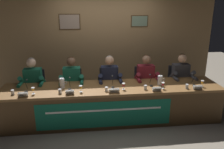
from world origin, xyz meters
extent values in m
plane|color=gray|center=(0.00, 0.00, 0.00)|extent=(12.00, 12.00, 0.00)
cube|color=#937047|center=(0.00, 1.55, 1.30)|extent=(5.55, 0.12, 2.60)
cube|color=#4C3319|center=(-0.86, 1.48, 1.87)|extent=(0.51, 0.02, 0.37)
cube|color=gray|center=(-0.86, 1.47, 1.87)|extent=(0.47, 0.01, 0.33)
cube|color=#4C3319|center=(0.86, 1.48, 1.87)|extent=(0.43, 0.02, 0.29)
cube|color=slate|center=(0.86, 1.47, 1.87)|extent=(0.39, 0.01, 0.25)
cube|color=brown|center=(0.00, 0.00, 0.70)|extent=(4.35, 0.87, 0.05)
cube|color=#4C341B|center=(0.00, -0.42, 0.34)|extent=(4.29, 0.04, 0.67)
cube|color=#4C341B|center=(-2.12, 0.00, 0.34)|extent=(0.08, 0.79, 0.67)
cube|color=#4C341B|center=(2.12, 0.00, 0.34)|extent=(0.08, 0.79, 0.67)
cube|color=#14664C|center=(-0.19, -0.44, 0.34)|extent=(2.50, 0.01, 0.52)
cube|color=white|center=(-0.19, -0.44, 0.43)|extent=(2.13, 0.00, 0.04)
cylinder|color=black|center=(-1.62, 0.54, 0.01)|extent=(0.44, 0.44, 0.02)
cylinder|color=black|center=(-1.62, 0.54, 0.23)|extent=(0.05, 0.05, 0.41)
cube|color=#232328|center=(-1.62, 0.54, 0.45)|extent=(0.44, 0.44, 0.03)
cube|color=#232328|center=(-1.62, 0.74, 0.69)|extent=(0.40, 0.05, 0.44)
cylinder|color=black|center=(-1.72, 0.19, 0.23)|extent=(0.10, 0.10, 0.47)
cylinder|color=black|center=(-1.52, 0.19, 0.23)|extent=(0.10, 0.10, 0.47)
cylinder|color=black|center=(-1.72, 0.34, 0.52)|extent=(0.13, 0.34, 0.13)
cylinder|color=black|center=(-1.52, 0.34, 0.52)|extent=(0.13, 0.34, 0.13)
cube|color=#196047|center=(-1.62, 0.51, 0.76)|extent=(0.36, 0.20, 0.48)
sphere|color=beige|center=(-1.62, 0.49, 1.13)|extent=(0.19, 0.19, 0.19)
sphere|color=gray|center=(-1.62, 0.50, 1.15)|extent=(0.17, 0.17, 0.17)
cylinder|color=#196047|center=(-1.83, 0.41, 0.78)|extent=(0.09, 0.30, 0.25)
cylinder|color=#196047|center=(-1.41, 0.41, 0.78)|extent=(0.09, 0.30, 0.25)
cylinder|color=#196047|center=(-1.83, 0.25, 0.75)|extent=(0.07, 0.24, 0.07)
cylinder|color=#196047|center=(-1.41, 0.25, 0.75)|extent=(0.07, 0.24, 0.07)
cube|color=white|center=(-1.63, -0.35, 0.76)|extent=(0.17, 0.03, 0.08)
cube|color=white|center=(-1.63, -0.32, 0.76)|extent=(0.17, 0.03, 0.08)
cube|color=black|center=(-1.63, -0.36, 0.76)|extent=(0.12, 0.01, 0.01)
cylinder|color=white|center=(-1.47, -0.22, 0.72)|extent=(0.06, 0.06, 0.00)
cylinder|color=white|center=(-1.47, -0.22, 0.75)|extent=(0.01, 0.01, 0.05)
cone|color=white|center=(-1.47, -0.22, 0.81)|extent=(0.06, 0.06, 0.06)
cylinder|color=orange|center=(-1.47, -0.22, 0.81)|extent=(0.04, 0.04, 0.04)
cylinder|color=silver|center=(-1.84, -0.20, 0.76)|extent=(0.06, 0.06, 0.08)
cylinder|color=silver|center=(-1.84, -0.20, 0.75)|extent=(0.05, 0.05, 0.05)
cylinder|color=black|center=(-1.62, -0.12, 0.73)|extent=(0.06, 0.06, 0.02)
cylinder|color=black|center=(-1.62, -0.06, 0.83)|extent=(0.01, 0.13, 0.18)
sphere|color=#2D2D2D|center=(-1.62, 0.00, 0.92)|extent=(0.03, 0.03, 0.03)
cylinder|color=black|center=(-0.81, 0.54, 0.01)|extent=(0.44, 0.44, 0.02)
cylinder|color=black|center=(-0.81, 0.54, 0.23)|extent=(0.05, 0.05, 0.41)
cube|color=#232328|center=(-0.81, 0.54, 0.45)|extent=(0.44, 0.44, 0.03)
cube|color=#232328|center=(-0.81, 0.74, 0.69)|extent=(0.40, 0.05, 0.44)
cylinder|color=black|center=(-0.91, 0.19, 0.23)|extent=(0.10, 0.10, 0.47)
cylinder|color=black|center=(-0.71, 0.19, 0.23)|extent=(0.10, 0.10, 0.47)
cylinder|color=black|center=(-0.91, 0.34, 0.52)|extent=(0.13, 0.34, 0.13)
cylinder|color=black|center=(-0.71, 0.34, 0.52)|extent=(0.13, 0.34, 0.13)
cube|color=#196047|center=(-0.81, 0.51, 0.76)|extent=(0.36, 0.20, 0.48)
sphere|color=brown|center=(-0.81, 0.49, 1.13)|extent=(0.19, 0.19, 0.19)
sphere|color=#331E0F|center=(-0.81, 0.50, 1.15)|extent=(0.17, 0.17, 0.17)
cylinder|color=#196047|center=(-1.02, 0.41, 0.78)|extent=(0.09, 0.30, 0.25)
cylinder|color=#196047|center=(-0.60, 0.41, 0.78)|extent=(0.09, 0.30, 0.25)
cylinder|color=#196047|center=(-1.02, 0.25, 0.75)|extent=(0.07, 0.24, 0.07)
cylinder|color=#196047|center=(-0.60, 0.25, 0.75)|extent=(0.07, 0.24, 0.07)
cube|color=white|center=(-0.81, -0.34, 0.76)|extent=(0.16, 0.03, 0.08)
cube|color=white|center=(-0.81, -0.31, 0.76)|extent=(0.16, 0.03, 0.08)
cube|color=black|center=(-0.81, -0.34, 0.76)|extent=(0.11, 0.01, 0.01)
cylinder|color=white|center=(-0.61, -0.22, 0.72)|extent=(0.06, 0.06, 0.00)
cylinder|color=white|center=(-0.61, -0.22, 0.75)|extent=(0.01, 0.01, 0.05)
cone|color=white|center=(-0.61, -0.22, 0.81)|extent=(0.06, 0.06, 0.06)
cylinder|color=orange|center=(-0.61, -0.22, 0.81)|extent=(0.04, 0.04, 0.04)
cylinder|color=silver|center=(-0.99, -0.25, 0.76)|extent=(0.06, 0.06, 0.08)
cylinder|color=silver|center=(-0.99, -0.25, 0.75)|extent=(0.05, 0.05, 0.05)
cylinder|color=black|center=(-0.82, -0.09, 0.73)|extent=(0.06, 0.06, 0.02)
cylinder|color=black|center=(-0.82, -0.02, 0.83)|extent=(0.01, 0.13, 0.18)
sphere|color=#2D2D2D|center=(-0.82, 0.04, 0.92)|extent=(0.03, 0.03, 0.03)
cylinder|color=black|center=(0.00, 0.54, 0.01)|extent=(0.44, 0.44, 0.02)
cylinder|color=black|center=(0.00, 0.54, 0.23)|extent=(0.05, 0.05, 0.41)
cube|color=#232328|center=(0.00, 0.54, 0.45)|extent=(0.44, 0.44, 0.03)
cube|color=#232328|center=(0.00, 0.74, 0.69)|extent=(0.40, 0.05, 0.44)
cylinder|color=black|center=(-0.10, 0.19, 0.23)|extent=(0.10, 0.10, 0.47)
cylinder|color=black|center=(0.10, 0.19, 0.23)|extent=(0.10, 0.10, 0.47)
cylinder|color=black|center=(-0.10, 0.34, 0.52)|extent=(0.13, 0.34, 0.13)
cylinder|color=black|center=(0.10, 0.34, 0.52)|extent=(0.13, 0.34, 0.13)
cube|color=#1E2338|center=(0.00, 0.51, 0.76)|extent=(0.36, 0.20, 0.48)
sphere|color=tan|center=(0.00, 0.49, 1.13)|extent=(0.19, 0.19, 0.19)
sphere|color=gray|center=(0.00, 0.50, 1.15)|extent=(0.17, 0.17, 0.17)
cylinder|color=#1E2338|center=(-0.21, 0.41, 0.78)|extent=(0.09, 0.30, 0.25)
cylinder|color=#1E2338|center=(0.21, 0.41, 0.78)|extent=(0.09, 0.30, 0.25)
cylinder|color=#1E2338|center=(-0.21, 0.25, 0.75)|extent=(0.07, 0.24, 0.07)
cylinder|color=#1E2338|center=(0.21, 0.25, 0.75)|extent=(0.07, 0.24, 0.07)
cube|color=white|center=(0.00, -0.35, 0.76)|extent=(0.20, 0.03, 0.08)
cube|color=white|center=(0.00, -0.31, 0.76)|extent=(0.20, 0.03, 0.08)
cube|color=black|center=(0.00, -0.35, 0.76)|extent=(0.14, 0.01, 0.01)
cylinder|color=white|center=(0.20, -0.18, 0.72)|extent=(0.06, 0.06, 0.00)
cylinder|color=white|center=(0.20, -0.18, 0.75)|extent=(0.01, 0.01, 0.05)
cone|color=white|center=(0.20, -0.18, 0.81)|extent=(0.06, 0.06, 0.06)
cylinder|color=#B21E2D|center=(0.20, -0.18, 0.81)|extent=(0.04, 0.04, 0.04)
cylinder|color=silver|center=(-0.13, -0.24, 0.76)|extent=(0.06, 0.06, 0.08)
cylinder|color=silver|center=(-0.13, -0.24, 0.75)|extent=(0.05, 0.05, 0.05)
cylinder|color=black|center=(0.01, -0.08, 0.73)|extent=(0.06, 0.06, 0.02)
cylinder|color=black|center=(0.01, -0.02, 0.83)|extent=(0.01, 0.13, 0.18)
sphere|color=#2D2D2D|center=(0.01, 0.04, 0.92)|extent=(0.03, 0.03, 0.03)
cylinder|color=black|center=(0.81, 0.54, 0.01)|extent=(0.44, 0.44, 0.02)
cylinder|color=black|center=(0.81, 0.54, 0.23)|extent=(0.05, 0.05, 0.41)
cube|color=#232328|center=(0.81, 0.54, 0.45)|extent=(0.44, 0.44, 0.03)
cube|color=#232328|center=(0.81, 0.74, 0.69)|extent=(0.40, 0.05, 0.44)
cylinder|color=black|center=(0.71, 0.19, 0.23)|extent=(0.10, 0.10, 0.47)
cylinder|color=black|center=(0.91, 0.19, 0.23)|extent=(0.10, 0.10, 0.47)
cylinder|color=black|center=(0.71, 0.34, 0.52)|extent=(0.13, 0.34, 0.13)
cylinder|color=black|center=(0.91, 0.34, 0.52)|extent=(0.13, 0.34, 0.13)
cube|color=maroon|center=(0.81, 0.51, 0.76)|extent=(0.36, 0.20, 0.48)
sphere|color=#8E664C|center=(0.81, 0.49, 1.13)|extent=(0.19, 0.19, 0.19)
sphere|color=#331E0F|center=(0.81, 0.50, 1.15)|extent=(0.17, 0.17, 0.17)
cylinder|color=maroon|center=(0.60, 0.41, 0.78)|extent=(0.09, 0.30, 0.25)
cylinder|color=maroon|center=(1.02, 0.41, 0.78)|extent=(0.09, 0.30, 0.25)
cylinder|color=maroon|center=(0.60, 0.25, 0.75)|extent=(0.07, 0.24, 0.07)
cylinder|color=maroon|center=(1.02, 0.25, 0.75)|extent=(0.07, 0.24, 0.07)
cube|color=white|center=(0.81, -0.37, 0.76)|extent=(0.17, 0.03, 0.08)
cube|color=white|center=(0.81, -0.33, 0.76)|extent=(0.17, 0.03, 0.08)
cube|color=black|center=(0.81, -0.37, 0.76)|extent=(0.12, 0.01, 0.01)
cylinder|color=white|center=(0.97, -0.22, 0.72)|extent=(0.06, 0.06, 0.00)
cylinder|color=white|center=(0.97, -0.22, 0.75)|extent=(0.01, 0.01, 0.05)
cone|color=white|center=(0.97, -0.22, 0.81)|extent=(0.06, 0.06, 0.06)
cylinder|color=#B21E2D|center=(0.97, -0.22, 0.81)|extent=(0.04, 0.04, 0.04)
cylinder|color=silver|center=(0.62, -0.23, 0.76)|extent=(0.06, 0.06, 0.08)
cylinder|color=silver|center=(0.62, -0.23, 0.75)|extent=(0.05, 0.05, 0.05)
cylinder|color=black|center=(0.78, -0.08, 0.73)|extent=(0.06, 0.06, 0.02)
cylinder|color=black|center=(0.78, -0.01, 0.83)|extent=(0.01, 0.13, 0.18)
sphere|color=#2D2D2D|center=(0.78, 0.05, 0.92)|extent=(0.03, 0.03, 0.03)
cylinder|color=black|center=(1.62, 0.54, 0.01)|extent=(0.44, 0.44, 0.02)
cylinder|color=black|center=(1.62, 0.54, 0.23)|extent=(0.05, 0.05, 0.41)
cube|color=#232328|center=(1.62, 0.54, 0.45)|extent=(0.44, 0.44, 0.03)
cube|color=#232328|center=(1.62, 0.74, 0.69)|extent=(0.40, 0.05, 0.44)
cylinder|color=black|center=(1.52, 0.19, 0.23)|extent=(0.10, 0.10, 0.47)
cylinder|color=black|center=(1.72, 0.19, 0.23)|extent=(0.10, 0.10, 0.47)
cylinder|color=black|center=(1.52, 0.34, 0.52)|extent=(0.13, 0.34, 0.13)
cylinder|color=black|center=(1.72, 0.34, 0.52)|extent=(0.13, 0.34, 0.13)
cube|color=#38383D|center=(1.62, 0.51, 0.76)|extent=(0.36, 0.20, 0.48)
sphere|color=tan|center=(1.62, 0.49, 1.13)|extent=(0.19, 0.19, 0.19)
sphere|color=#331E0F|center=(1.62, 0.50, 1.15)|extent=(0.17, 0.17, 0.17)
cylinder|color=#38383D|center=(1.41, 0.41, 0.78)|extent=(0.09, 0.30, 0.25)
cylinder|color=#38383D|center=(1.83, 0.41, 0.78)|extent=(0.09, 0.30, 0.25)
cylinder|color=#38383D|center=(1.41, 0.25, 0.75)|extent=(0.07, 0.24, 0.07)
cylinder|color=#38383D|center=(1.83, 0.25, 0.75)|extent=(0.07, 0.24, 0.07)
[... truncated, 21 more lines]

